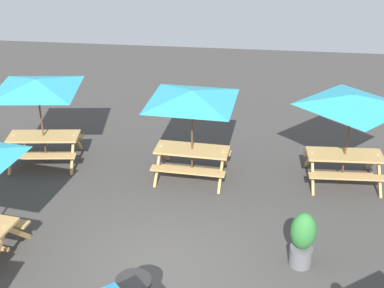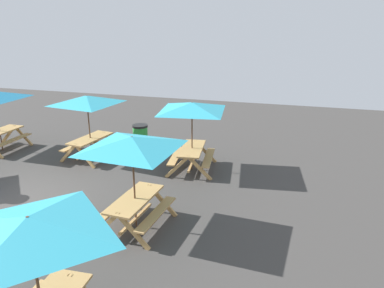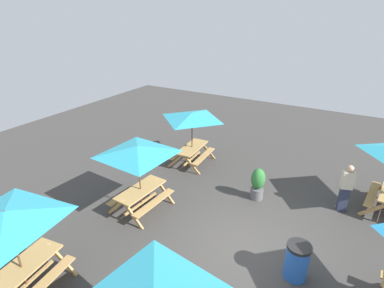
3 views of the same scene
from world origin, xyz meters
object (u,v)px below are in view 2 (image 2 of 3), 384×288
Objects in this scene: picnic_table_0 at (132,150)px; picnic_table_1 at (192,112)px; picnic_table_4 at (87,104)px; trash_bin_green at (140,137)px; picnic_table_2 at (30,237)px.

picnic_table_0 is 1.01× the size of picnic_table_1.
picnic_table_0 and picnic_table_4 have the same top height.
picnic_table_1 is 2.86× the size of trash_bin_green.
picnic_table_4 is 2.43m from trash_bin_green.
picnic_table_4 is at bearing 45.84° from picnic_table_0.
picnic_table_2 is (-3.68, -0.19, 0.00)m from picnic_table_0.
picnic_table_0 is at bearing 168.26° from picnic_table_1.
trash_bin_green is (5.30, 2.20, -1.49)m from picnic_table_0.
picnic_table_2 is 2.38× the size of trash_bin_green.
picnic_table_0 is at bearing 0.15° from picnic_table_2.
picnic_table_1 and picnic_table_4 have the same top height.
picnic_table_4 reaches higher than trash_bin_green.
picnic_table_1 is at bearing -119.61° from trash_bin_green.
picnic_table_4 is at bearing 81.84° from picnic_table_1.
picnic_table_1 is at bearing -3.50° from picnic_table_2.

